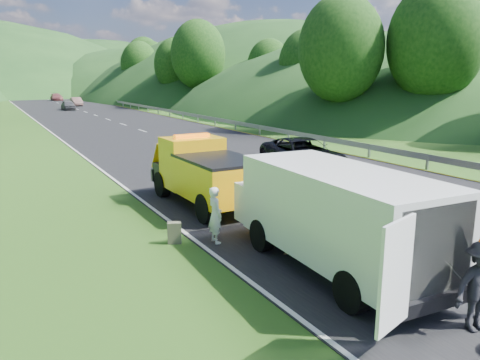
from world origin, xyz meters
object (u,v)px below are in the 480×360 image
passing_suv (303,171)px  suitcase (174,233)px  woman (216,243)px  white_van (335,213)px  worker (475,331)px  tow_truck (205,172)px  child (294,257)px

passing_suv → suitcase: bearing=-135.1°
suitcase → woman: bearing=-27.5°
woman → suitcase: (-1.00, 0.52, 0.30)m
white_van → suitcase: size_ratio=11.62×
white_van → worker: (0.43, -3.48, -1.38)m
tow_truck → woman: tow_truck is taller
tow_truck → child: 5.75m
tow_truck → child: tow_truck is taller
child → passing_suv: passing_suv is taller
worker → suitcase: 7.61m
white_van → worker: size_ratio=4.14×
white_van → passing_suv: white_van is taller
tow_truck → suitcase: size_ratio=9.47×
woman → child: (1.30, -1.91, 0.00)m
tow_truck → suitcase: bearing=-127.7°
tow_truck → child: bearing=-91.8°
child → white_van: bearing=-17.3°
child → suitcase: suitcase is taller
tow_truck → white_van: size_ratio=0.81×
worker → suitcase: (-3.13, 6.93, 0.30)m
passing_suv → worker: bearing=-104.4°
suitcase → worker: bearing=-65.7°
tow_truck → worker: (0.73, -10.12, -1.19)m
woman → suitcase: woman is taller
woman → passing_suv: (8.09, 6.96, 0.00)m
passing_suv → white_van: bearing=-113.2°
woman → suitcase: bearing=64.8°
woman → worker: 6.75m
tow_truck → white_van: 6.65m
white_van → worker: 3.77m
passing_suv → child: bearing=-117.8°
white_van → suitcase: white_van is taller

